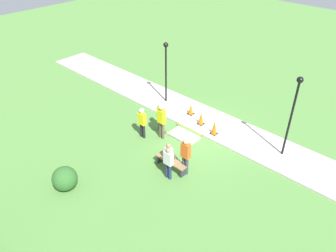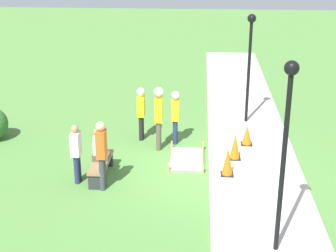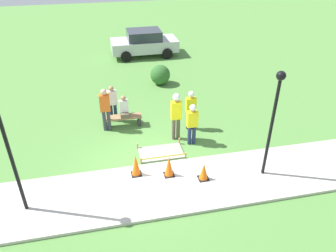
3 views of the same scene
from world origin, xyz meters
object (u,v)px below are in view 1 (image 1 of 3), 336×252
object	(u,v)px
park_bench	(171,162)
lamppost_far	(294,106)
traffic_cone_sidewalk_edge	(191,109)
worker_trainee	(161,114)
traffic_cone_near_patch	(214,127)
traffic_cone_far_patch	(201,118)
lamppost_near	(166,64)
person_seated_on_bench	(169,153)
worker_assistant	(161,118)
bystander_in_gray_shirt	(168,162)
bystander_in_orange_shirt	(186,154)
worker_supervisor	(142,120)

from	to	relation	value
park_bench	lamppost_far	world-z (taller)	lamppost_far
traffic_cone_sidewalk_edge	worker_trainee	size ratio (longest dim) A/B	0.36
worker_trainee	traffic_cone_near_patch	bearing A→B (deg)	-146.96
traffic_cone_far_patch	traffic_cone_sidewalk_edge	distance (m)	1.14
lamppost_near	lamppost_far	xyz separation A→B (m)	(-7.47, -0.04, 0.20)
park_bench	person_seated_on_bench	distance (m)	0.50
worker_trainee	worker_assistant	bearing A→B (deg)	137.03
traffic_cone_far_patch	traffic_cone_near_patch	bearing A→B (deg)	166.28
traffic_cone_near_patch	person_seated_on_bench	world-z (taller)	person_seated_on_bench
person_seated_on_bench	lamppost_far	distance (m)	5.72
worker_assistant	worker_trainee	distance (m)	0.72
bystander_in_gray_shirt	lamppost_near	distance (m)	6.79
traffic_cone_sidewalk_edge	worker_trainee	distance (m)	2.27
traffic_cone_far_patch	lamppost_far	bearing A→B (deg)	-172.25
lamppost_near	lamppost_far	world-z (taller)	lamppost_far
traffic_cone_far_patch	bystander_in_orange_shirt	xyz separation A→B (m)	(-1.83, 3.45, 0.58)
bystander_in_orange_shirt	bystander_in_gray_shirt	xyz separation A→B (m)	(0.32, 0.73, -0.15)
traffic_cone_far_patch	lamppost_near	distance (m)	3.73
worker_assistant	bystander_in_orange_shirt	world-z (taller)	worker_assistant
worker_supervisor	traffic_cone_far_patch	bearing A→B (deg)	-117.97
worker_supervisor	lamppost_near	size ratio (longest dim) A/B	0.47
worker_assistant	bystander_in_orange_shirt	bearing A→B (deg)	154.79
worker_trainee	lamppost_far	distance (m)	6.36
person_seated_on_bench	worker_trainee	xyz separation A→B (m)	(2.35, -1.91, 0.18)
person_seated_on_bench	lamppost_near	distance (m)	6.17
traffic_cone_near_patch	park_bench	distance (m)	3.37
bystander_in_orange_shirt	lamppost_far	xyz separation A→B (m)	(-2.56, -4.05, 1.64)
bystander_in_gray_shirt	park_bench	bearing A→B (deg)	-59.43
traffic_cone_sidewalk_edge	worker_assistant	size ratio (longest dim) A/B	0.31
worker_assistant	lamppost_near	size ratio (longest dim) A/B	0.54
person_seated_on_bench	worker_trainee	size ratio (longest dim) A/B	0.53
park_bench	lamppost_far	xyz separation A→B (m)	(-3.20, -4.22, 2.37)
person_seated_on_bench	bystander_in_gray_shirt	distance (m)	0.67
traffic_cone_near_patch	worker_trainee	distance (m)	2.81
worker_supervisor	lamppost_far	distance (m)	7.03
park_bench	person_seated_on_bench	xyz separation A→B (m)	(0.10, 0.05, 0.49)
traffic_cone_sidewalk_edge	bystander_in_gray_shirt	distance (m)	5.29
park_bench	worker_assistant	size ratio (longest dim) A/B	0.81
traffic_cone_far_patch	worker_supervisor	size ratio (longest dim) A/B	0.44
traffic_cone_far_patch	worker_assistant	distance (m)	2.47
traffic_cone_sidewalk_edge	bystander_in_gray_shirt	xyz separation A→B (m)	(-2.56, 4.60, 0.50)
worker_supervisor	worker_assistant	bearing A→B (deg)	-140.83
traffic_cone_near_patch	person_seated_on_bench	distance (m)	3.43
traffic_cone_near_patch	bystander_in_gray_shirt	size ratio (longest dim) A/B	0.49
bystander_in_orange_shirt	worker_assistant	bearing A→B (deg)	-25.21
person_seated_on_bench	traffic_cone_far_patch	bearing A→B (deg)	-73.57
person_seated_on_bench	bystander_in_orange_shirt	bearing A→B (deg)	-163.34
worker_assistant	bystander_in_orange_shirt	distance (m)	2.87
traffic_cone_near_patch	traffic_cone_far_patch	distance (m)	1.08
worker_trainee	lamppost_far	xyz separation A→B (m)	(-5.65, -2.36, 1.70)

